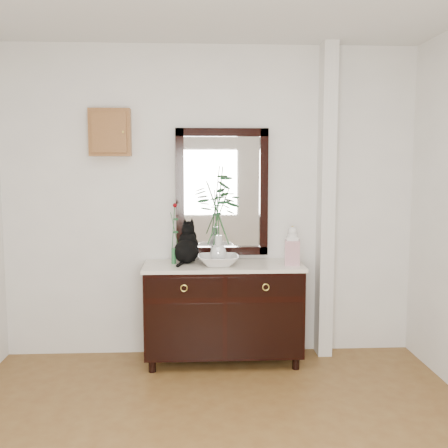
{
  "coord_description": "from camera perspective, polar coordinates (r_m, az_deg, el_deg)",
  "views": [
    {
      "loc": [
        -0.11,
        -2.59,
        1.68
      ],
      "look_at": [
        0.1,
        1.63,
        1.2
      ],
      "focal_mm": 42.0,
      "sensor_mm": 36.0,
      "label": 1
    }
  ],
  "objects": [
    {
      "name": "cat",
      "position": [
        4.44,
        -4.13,
        -2.1
      ],
      "size": [
        0.3,
        0.34,
        0.33
      ],
      "primitive_type": null,
      "rotation": [
        0.0,
        0.0,
        -0.24
      ],
      "color": "black",
      "rests_on": "sideboard"
    },
    {
      "name": "ginger_jar",
      "position": [
        4.39,
        7.43,
        -2.3
      ],
      "size": [
        0.14,
        0.14,
        0.33
      ],
      "primitive_type": null,
      "rotation": [
        0.0,
        0.0,
        -0.13
      ],
      "color": "white",
      "rests_on": "sideboard"
    },
    {
      "name": "lotus_bowl",
      "position": [
        4.33,
        -0.63,
        -3.99
      ],
      "size": [
        0.35,
        0.35,
        0.08
      ],
      "primitive_type": "imported",
      "rotation": [
        0.0,
        0.0,
        0.01
      ],
      "color": "silver",
      "rests_on": "sideboard"
    },
    {
      "name": "bud_vase_rose",
      "position": [
        4.38,
        -5.52,
        -1.01
      ],
      "size": [
        0.07,
        0.07,
        0.52
      ],
      "primitive_type": null,
      "rotation": [
        0.0,
        0.0,
        0.08
      ],
      "color": "#296738",
      "rests_on": "sideboard"
    },
    {
      "name": "pilaster",
      "position": [
        4.63,
        11.02,
        2.29
      ],
      "size": [
        0.12,
        0.2,
        2.7
      ],
      "primitive_type": "cube",
      "color": "silver",
      "rests_on": "ground"
    },
    {
      "name": "wall_mirror",
      "position": [
        4.56,
        -0.21,
        3.48
      ],
      "size": [
        0.8,
        0.06,
        1.1
      ],
      "color": "black",
      "rests_on": "wall_back"
    },
    {
      "name": "wall_back",
      "position": [
        4.58,
        -1.47,
        2.35
      ],
      "size": [
        3.6,
        0.04,
        2.7
      ],
      "primitive_type": "cube",
      "color": "silver",
      "rests_on": "ground"
    },
    {
      "name": "sideboard",
      "position": [
        4.49,
        -0.07,
        -9.11
      ],
      "size": [
        1.33,
        0.52,
        0.82
      ],
      "color": "black",
      "rests_on": "ground"
    },
    {
      "name": "key_cabinet",
      "position": [
        4.59,
        -12.3,
        9.71
      ],
      "size": [
        0.35,
        0.1,
        0.4
      ],
      "primitive_type": "cube",
      "color": "brown",
      "rests_on": "wall_back"
    },
    {
      "name": "vase_branches",
      "position": [
        4.28,
        -0.63,
        1.05
      ],
      "size": [
        0.44,
        0.44,
        0.81
      ],
      "primitive_type": null,
      "rotation": [
        0.0,
        0.0,
        0.15
      ],
      "color": "silver",
      "rests_on": "lotus_bowl"
    }
  ]
}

